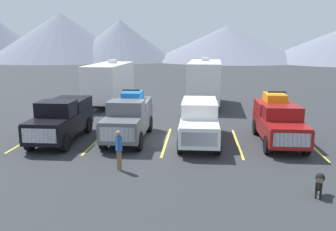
{
  "coord_description": "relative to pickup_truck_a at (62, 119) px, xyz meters",
  "views": [
    {
      "loc": [
        1.65,
        -18.84,
        5.3
      ],
      "look_at": [
        0.0,
        0.49,
        1.2
      ],
      "focal_mm": 38.25,
      "sensor_mm": 36.0,
      "label": 1
    }
  ],
  "objects": [
    {
      "name": "camper_trailer_b",
      "position": [
        7.77,
        10.92,
        0.88
      ],
      "size": [
        2.8,
        7.93,
        3.9
      ],
      "color": "white",
      "rests_on": "ground"
    },
    {
      "name": "camper_trailer_a",
      "position": [
        -0.03,
        10.71,
        0.77
      ],
      "size": [
        2.84,
        8.21,
        3.69
      ],
      "color": "white",
      "rests_on": "ground"
    },
    {
      "name": "lot_stripe_a",
      "position": [
        -1.88,
        0.19,
        -1.17
      ],
      "size": [
        0.12,
        5.5,
        0.01
      ],
      "primitive_type": "cube",
      "color": "gold",
      "rests_on": "ground"
    },
    {
      "name": "dog",
      "position": [
        11.52,
        -6.09,
        -0.68
      ],
      "size": [
        0.48,
        0.85,
        0.75
      ],
      "color": "black",
      "rests_on": "ground"
    },
    {
      "name": "pickup_truck_d",
      "position": [
        11.47,
        0.53,
        0.0
      ],
      "size": [
        2.06,
        5.36,
        2.61
      ],
      "color": "maroon",
      "rests_on": "ground"
    },
    {
      "name": "lot_stripe_b",
      "position": [
        1.87,
        0.19,
        -1.17
      ],
      "size": [
        0.12,
        5.5,
        0.01
      ],
      "primitive_type": "cube",
      "color": "gold",
      "rests_on": "ground"
    },
    {
      "name": "pickup_truck_a",
      "position": [
        0.0,
        0.0,
        0.0
      ],
      "size": [
        2.06,
        5.34,
        2.23
      ],
      "color": "black",
      "rests_on": "ground"
    },
    {
      "name": "lot_stripe_e",
      "position": [
        13.11,
        0.19,
        -1.17
      ],
      "size": [
        0.12,
        5.5,
        0.01
      ],
      "primitive_type": "cube",
      "color": "gold",
      "rests_on": "ground"
    },
    {
      "name": "mountain_ridge",
      "position": [
        11.21,
        77.84,
        4.77
      ],
      "size": [
        162.16,
        49.73,
        14.23
      ],
      "color": "slate",
      "rests_on": "ground"
    },
    {
      "name": "pickup_truck_b",
      "position": [
        3.54,
        0.53,
        0.04
      ],
      "size": [
        2.07,
        5.38,
        2.61
      ],
      "color": "#595B60",
      "rests_on": "ground"
    },
    {
      "name": "lot_stripe_d",
      "position": [
        9.36,
        0.19,
        -1.17
      ],
      "size": [
        0.12,
        5.5,
        0.01
      ],
      "primitive_type": "cube",
      "color": "gold",
      "rests_on": "ground"
    },
    {
      "name": "ground_plane",
      "position": [
        5.61,
        0.7,
        -1.18
      ],
      "size": [
        240.0,
        240.0,
        0.0
      ],
      "primitive_type": "plane",
      "color": "#2D3033"
    },
    {
      "name": "pickup_truck_c",
      "position": [
        7.35,
        0.38,
        -0.01
      ],
      "size": [
        2.04,
        5.88,
        2.21
      ],
      "color": "white",
      "rests_on": "ground"
    },
    {
      "name": "lot_stripe_c",
      "position": [
        5.61,
        0.19,
        -1.17
      ],
      "size": [
        0.12,
        5.5,
        0.01
      ],
      "primitive_type": "cube",
      "color": "gold",
      "rests_on": "ground"
    },
    {
      "name": "person_a",
      "position": [
        4.06,
        -4.31,
        -0.2
      ],
      "size": [
        0.31,
        0.32,
        1.7
      ],
      "color": "#726047",
      "rests_on": "ground"
    }
  ]
}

